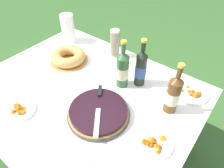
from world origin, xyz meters
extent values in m
plane|color=#335B28|center=(0.00, 0.00, 0.00)|extent=(16.00, 16.00, 0.00)
cube|color=brown|center=(0.00, 0.00, 0.68)|extent=(1.45, 1.16, 0.03)
cylinder|color=brown|center=(-0.67, 0.52, 0.33)|extent=(0.06, 0.06, 0.66)
cylinder|color=brown|center=(0.67, 0.52, 0.33)|extent=(0.06, 0.06, 0.66)
cube|color=white|center=(0.00, 0.00, 0.70)|extent=(1.46, 1.17, 0.00)
cube|color=white|center=(0.00, -0.58, 0.64)|extent=(1.46, 0.00, 0.10)
cube|color=white|center=(0.00, 0.58, 0.64)|extent=(1.46, 0.00, 0.10)
cube|color=white|center=(-0.73, 0.00, 0.64)|extent=(0.00, 1.17, 0.10)
cube|color=white|center=(0.73, 0.00, 0.64)|extent=(0.00, 1.17, 0.10)
cylinder|color=#38383D|center=(0.21, -0.09, 0.71)|extent=(0.37, 0.37, 0.02)
cylinder|color=#B78447|center=(0.21, -0.09, 0.72)|extent=(0.36, 0.36, 0.01)
cylinder|color=black|center=(0.21, -0.09, 0.74)|extent=(0.34, 0.34, 0.03)
cube|color=silver|center=(0.27, -0.16, 0.76)|extent=(0.13, 0.17, 0.00)
cube|color=black|center=(0.13, 0.02, 0.76)|extent=(0.07, 0.09, 0.01)
cylinder|color=#B78447|center=(-0.32, 0.18, 0.70)|extent=(0.29, 0.29, 0.01)
torus|color=tan|center=(-0.32, 0.18, 0.75)|extent=(0.26, 0.26, 0.08)
cylinder|color=beige|center=(-0.08, 0.46, 0.75)|extent=(0.07, 0.07, 0.09)
cylinder|color=beige|center=(-0.08, 0.46, 0.76)|extent=(0.07, 0.07, 0.09)
cylinder|color=beige|center=(-0.08, 0.46, 0.77)|extent=(0.07, 0.07, 0.09)
cylinder|color=beige|center=(-0.08, 0.46, 0.79)|extent=(0.07, 0.07, 0.09)
cylinder|color=beige|center=(-0.08, 0.46, 0.80)|extent=(0.07, 0.07, 0.09)
cylinder|color=beige|center=(-0.08, 0.46, 0.81)|extent=(0.07, 0.07, 0.09)
cylinder|color=beige|center=(-0.08, 0.46, 0.83)|extent=(0.07, 0.07, 0.09)
cylinder|color=beige|center=(-0.08, 0.46, 0.84)|extent=(0.07, 0.07, 0.09)
cylinder|color=beige|center=(-0.08, 0.46, 0.85)|extent=(0.07, 0.07, 0.09)
cylinder|color=beige|center=(-0.08, 0.46, 0.86)|extent=(0.07, 0.07, 0.09)
cylinder|color=beige|center=(-0.08, 0.46, 0.88)|extent=(0.07, 0.07, 0.09)
torus|color=beige|center=(-0.08, 0.46, 0.92)|extent=(0.07, 0.07, 0.01)
cylinder|color=#2D562D|center=(0.16, 0.21, 0.81)|extent=(0.08, 0.08, 0.22)
cylinder|color=beige|center=(0.16, 0.21, 0.81)|extent=(0.08, 0.08, 0.09)
cone|color=#2D562D|center=(0.16, 0.21, 0.94)|extent=(0.08, 0.08, 0.04)
cylinder|color=#2D562D|center=(0.16, 0.21, 0.99)|extent=(0.03, 0.03, 0.07)
cylinder|color=gold|center=(0.16, 0.21, 1.03)|extent=(0.03, 0.03, 0.02)
cylinder|color=brown|center=(0.52, 0.21, 0.81)|extent=(0.08, 0.08, 0.22)
cylinder|color=beige|center=(0.52, 0.21, 0.81)|extent=(0.08, 0.08, 0.08)
cone|color=brown|center=(0.52, 0.21, 0.94)|extent=(0.08, 0.08, 0.04)
cylinder|color=brown|center=(0.52, 0.21, 0.99)|extent=(0.03, 0.03, 0.07)
cylinder|color=gold|center=(0.52, 0.21, 1.03)|extent=(0.03, 0.03, 0.02)
cylinder|color=black|center=(0.25, 0.30, 0.81)|extent=(0.07, 0.07, 0.23)
cylinder|color=#334C93|center=(0.25, 0.30, 0.81)|extent=(0.07, 0.07, 0.09)
cone|color=black|center=(0.25, 0.30, 0.94)|extent=(0.07, 0.07, 0.04)
cylinder|color=black|center=(0.25, 0.30, 0.99)|extent=(0.03, 0.03, 0.06)
cylinder|color=gold|center=(0.25, 0.30, 1.03)|extent=(0.03, 0.03, 0.02)
cylinder|color=white|center=(0.57, 0.42, 0.70)|extent=(0.23, 0.23, 0.01)
torus|color=white|center=(0.57, 0.42, 0.71)|extent=(0.22, 0.22, 0.01)
cone|color=#CC5816|center=(0.58, 0.41, 0.73)|extent=(0.04, 0.04, 0.03)
cone|color=#C65C12|center=(0.58, 0.40, 0.73)|extent=(0.04, 0.05, 0.03)
cone|color=#C84A0C|center=(0.62, 0.42, 0.73)|extent=(0.06, 0.06, 0.04)
cone|color=orange|center=(0.54, 0.45, 0.72)|extent=(0.04, 0.04, 0.03)
cone|color=#C25D1A|center=(0.56, 0.42, 0.72)|extent=(0.03, 0.03, 0.03)
cone|color=orange|center=(0.58, 0.42, 0.73)|extent=(0.03, 0.03, 0.03)
cone|color=#B55D10|center=(0.61, 0.39, 0.73)|extent=(0.05, 0.05, 0.05)
cone|color=orange|center=(0.52, 0.39, 0.73)|extent=(0.04, 0.04, 0.02)
cylinder|color=white|center=(0.56, -0.05, 0.70)|extent=(0.21, 0.21, 0.01)
torus|color=white|center=(0.56, -0.05, 0.71)|extent=(0.21, 0.21, 0.01)
cone|color=#C7640F|center=(0.55, -0.06, 0.74)|extent=(0.05, 0.06, 0.03)
cone|color=#BB4D09|center=(0.55, -0.05, 0.73)|extent=(0.05, 0.05, 0.03)
cone|color=#B8500A|center=(0.60, -0.07, 0.72)|extent=(0.06, 0.06, 0.02)
cone|color=#C45910|center=(0.54, -0.07, 0.72)|extent=(0.04, 0.04, 0.03)
cone|color=#C8541A|center=(0.55, -0.05, 0.73)|extent=(0.05, 0.05, 0.02)
cone|color=#A85609|center=(0.55, -0.08, 0.73)|extent=(0.04, 0.04, 0.04)
cone|color=#A74C10|center=(0.55, -0.09, 0.73)|extent=(0.03, 0.04, 0.04)
cone|color=#BE701E|center=(0.58, -0.07, 0.72)|extent=(0.04, 0.04, 0.03)
cone|color=#C0751D|center=(0.60, -0.09, 0.73)|extent=(0.04, 0.04, 0.03)
cone|color=#C4761A|center=(0.58, -0.01, 0.72)|extent=(0.06, 0.06, 0.04)
cone|color=#BA550A|center=(0.52, -0.09, 0.73)|extent=(0.04, 0.04, 0.04)
cylinder|color=white|center=(-0.18, -0.36, 0.70)|extent=(0.20, 0.20, 0.01)
torus|color=white|center=(-0.18, -0.36, 0.71)|extent=(0.20, 0.20, 0.01)
cone|color=orange|center=(-0.21, -0.36, 0.73)|extent=(0.05, 0.05, 0.04)
cone|color=#B05B10|center=(-0.20, -0.35, 0.72)|extent=(0.03, 0.03, 0.04)
cone|color=#AB4609|center=(-0.18, -0.35, 0.72)|extent=(0.05, 0.05, 0.03)
cone|color=#B2590D|center=(-0.16, -0.37, 0.73)|extent=(0.04, 0.04, 0.03)
cone|color=#C6741E|center=(-0.15, -0.35, 0.72)|extent=(0.03, 0.04, 0.03)
cone|color=#C95E11|center=(-0.18, -0.36, 0.73)|extent=(0.04, 0.04, 0.04)
cone|color=#BE7113|center=(-0.21, -0.36, 0.74)|extent=(0.06, 0.06, 0.04)
cone|color=orange|center=(-0.17, -0.34, 0.72)|extent=(0.05, 0.05, 0.03)
cone|color=#AF640D|center=(-0.22, -0.35, 0.72)|extent=(0.05, 0.05, 0.03)
cone|color=#BD621E|center=(-0.19, -0.38, 0.72)|extent=(0.04, 0.05, 0.04)
cone|color=#AF6813|center=(-0.15, -0.36, 0.72)|extent=(0.05, 0.04, 0.04)
cylinder|color=white|center=(-0.55, 0.40, 0.82)|extent=(0.11, 0.11, 0.24)
cylinder|color=#9E7A56|center=(-0.55, 0.40, 0.94)|extent=(0.04, 0.04, 0.00)
camera|label=1|loc=(0.73, -0.63, 1.63)|focal=32.00mm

